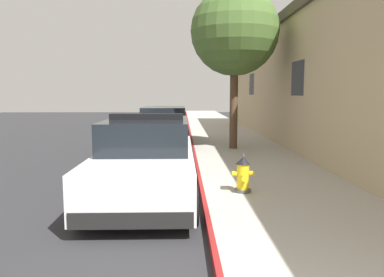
# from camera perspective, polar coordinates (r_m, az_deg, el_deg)

# --- Properties ---
(ground_plane) EXTENTS (31.94, 60.00, 0.20)m
(ground_plane) POSITION_cam_1_polar(r_m,az_deg,el_deg) (12.61, -19.75, -3.46)
(ground_plane) COLOR #2B2B2D
(sidewalk_pavement) EXTENTS (3.23, 60.00, 0.15)m
(sidewalk_pavement) POSITION_cam_1_polar(r_m,az_deg,el_deg) (12.12, 8.28, -2.69)
(sidewalk_pavement) COLOR #ADA89E
(sidewalk_pavement) RESTS_ON ground
(curb_painted_edge) EXTENTS (0.08, 60.00, 0.15)m
(curb_painted_edge) POSITION_cam_1_polar(r_m,az_deg,el_deg) (11.96, 0.43, -2.76)
(curb_painted_edge) COLOR maroon
(curb_painted_edge) RESTS_ON ground
(police_cruiser) EXTENTS (1.94, 4.84, 1.68)m
(police_cruiser) POSITION_cam_1_polar(r_m,az_deg,el_deg) (7.62, -6.93, -3.26)
(police_cruiser) COLOR white
(police_cruiser) RESTS_ON ground
(parked_car_silver_ahead) EXTENTS (1.94, 4.84, 1.56)m
(parked_car_silver_ahead) POSITION_cam_1_polar(r_m,az_deg,el_deg) (14.65, -4.31, 1.64)
(parked_car_silver_ahead) COLOR black
(parked_car_silver_ahead) RESTS_ON ground
(fire_hydrant) EXTENTS (0.44, 0.40, 0.76)m
(fire_hydrant) POSITION_cam_1_polar(r_m,az_deg,el_deg) (7.41, 7.81, -5.50)
(fire_hydrant) COLOR #4C4C51
(fire_hydrant) RESTS_ON sidewalk_pavement
(street_tree) EXTENTS (3.03, 3.03, 5.57)m
(street_tree) POSITION_cam_1_polar(r_m,az_deg,el_deg) (13.34, 6.57, 15.93)
(street_tree) COLOR brown
(street_tree) RESTS_ON sidewalk_pavement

